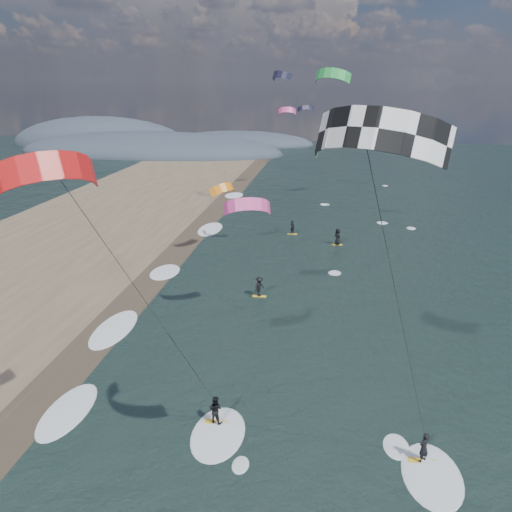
# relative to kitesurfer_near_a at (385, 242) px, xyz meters

# --- Properties ---
(wet_sand_strip) EXTENTS (3.00, 240.00, 0.00)m
(wet_sand_strip) POSITION_rel_kitesurfer_near_a_xyz_m (-16.63, 9.81, -11.87)
(wet_sand_strip) COLOR #382D23
(wet_sand_strip) RESTS_ON ground
(coastal_hills) EXTENTS (80.00, 41.00, 15.00)m
(coastal_hills) POSITION_rel_kitesurfer_near_a_xyz_m (-49.47, 107.67, -11.88)
(coastal_hills) COLOR #3D4756
(coastal_hills) RESTS_ON ground
(kitesurfer_near_a) EXTENTS (7.63, 8.89, 16.18)m
(kitesurfer_near_a) POSITION_rel_kitesurfer_near_a_xyz_m (0.00, 0.00, 0.00)
(kitesurfer_near_a) COLOR gold
(kitesurfer_near_a) RESTS_ON ground
(kitesurfer_near_b) EXTENTS (6.81, 8.96, 14.81)m
(kitesurfer_near_b) POSITION_rel_kitesurfer_near_a_xyz_m (-9.07, 1.90, -2.61)
(kitesurfer_near_b) COLOR gold
(kitesurfer_near_b) RESTS_ON ground
(far_kitesurfers) EXTENTS (7.28, 18.37, 1.75)m
(far_kitesurfers) POSITION_rel_kitesurfer_near_a_xyz_m (-4.49, 29.77, -11.02)
(far_kitesurfers) COLOR gold
(far_kitesurfers) RESTS_ON ground
(bg_kite_field) EXTENTS (13.61, 73.65, 11.24)m
(bg_kite_field) POSITION_rel_kitesurfer_near_a_xyz_m (-5.83, 52.61, -0.43)
(bg_kite_field) COLOR green
(bg_kite_field) RESTS_ON ground
(shoreline_surf) EXTENTS (2.40, 79.40, 0.11)m
(shoreline_surf) POSITION_rel_kitesurfer_near_a_xyz_m (-15.43, 14.56, -11.88)
(shoreline_surf) COLOR white
(shoreline_surf) RESTS_ON ground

